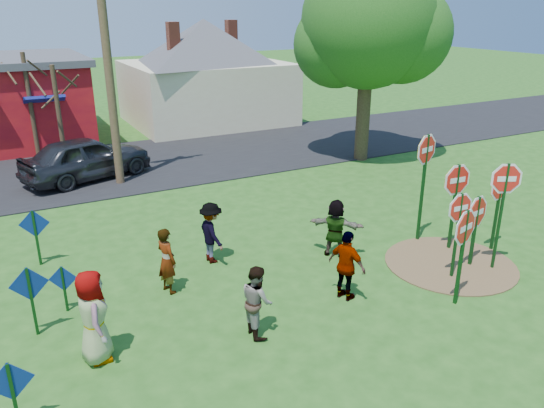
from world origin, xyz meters
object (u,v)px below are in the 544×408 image
Objects in this scene: utility_pole at (106,41)px; leafy_tree at (371,28)px; stop_sign_c at (504,192)px; person_b at (167,261)px; stop_sign_b at (425,161)px; stop_sign_d at (456,186)px; stop_sign_a at (464,236)px; suv at (87,158)px; person_a at (93,317)px.

utility_pole is 9.91m from leafy_tree.
stop_sign_c is 0.35× the size of leafy_tree.
stop_sign_b is at bearing -111.09° from person_b.
stop_sign_b is 1.26× the size of stop_sign_d.
person_b is 0.19× the size of leafy_tree.
stop_sign_a reaches higher than suv.
stop_sign_c is 0.60× the size of suv.
utility_pole is (0.92, -1.01, 4.12)m from suv.
suv is at bearing 98.85° from stop_sign_a.
stop_sign_c is 1.58× the size of person_a.
person_a is (-9.24, 0.88, -1.10)m from stop_sign_c.
stop_sign_a is at bearing -132.84° from stop_sign_b.
person_a is 15.80m from leafy_tree.
stop_sign_b is at bearing -55.41° from utility_pole.
utility_pole is at bearing -22.54° from person_b.
stop_sign_b is at bearing 127.99° from stop_sign_c.
utility_pole is (-6.43, 9.62, 3.21)m from stop_sign_d.
leafy_tree is (10.72, -2.46, 4.39)m from suv.
person_a is 0.22× the size of leafy_tree.
utility_pole reaches higher than person_a.
stop_sign_d is 1.60× the size of person_b.
stop_sign_a reaches higher than person_a.
person_a is at bearing 116.21° from person_b.
stop_sign_a is at bearing -139.50° from person_b.
person_a is at bearing 152.94° from stop_sign_a.
utility_pole is 1.16× the size of leafy_tree.
stop_sign_b is 1.02m from stop_sign_d.
leafy_tree is (9.80, -1.45, 0.27)m from utility_pole.
stop_sign_c is 1.83× the size of person_b.
suv is (-0.10, 9.32, 0.06)m from person_b.
suv is 0.57× the size of leafy_tree.
stop_sign_a is at bearing -117.27° from leafy_tree.
stop_sign_d is at bearing -112.40° from leafy_tree.
stop_sign_a is 2.20m from stop_sign_c.
leafy_tree reaches higher than person_a.
person_a is (-7.22, 1.64, -0.70)m from stop_sign_a.
stop_sign_a is at bearing -129.31° from stop_sign_d.
stop_sign_d is 1.39× the size of person_a.
stop_sign_b is 12.15m from suv.
stop_sign_d reaches higher than person_a.
utility_pole is at bearing 110.20° from stop_sign_b.
person_b is 9.32m from suv.
utility_pole reaches higher than stop_sign_a.
utility_pole is (-6.53, 10.95, 2.96)m from stop_sign_c.
person_a is at bearing -105.06° from utility_pole.
suv is at bearing 147.88° from stop_sign_c.
stop_sign_a is 6.38m from person_b.
person_a is at bearing -145.41° from leafy_tree.
stop_sign_c is at bearing -166.31° from suv.
stop_sign_c is 1.14× the size of stop_sign_d.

